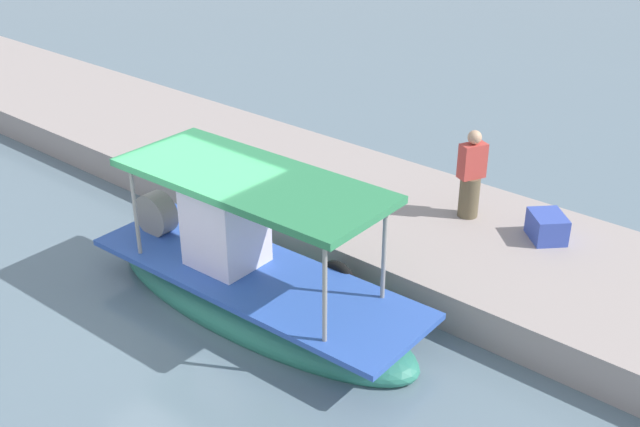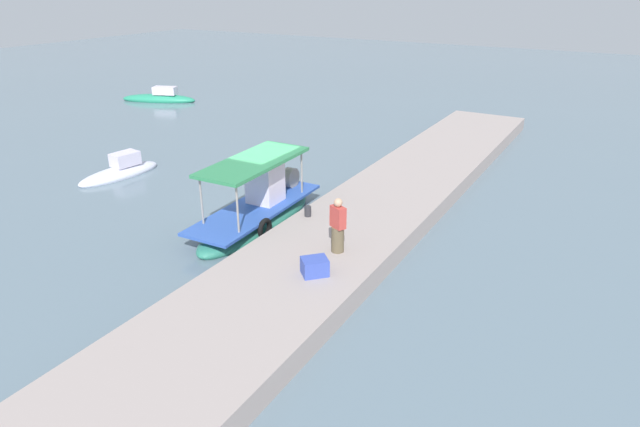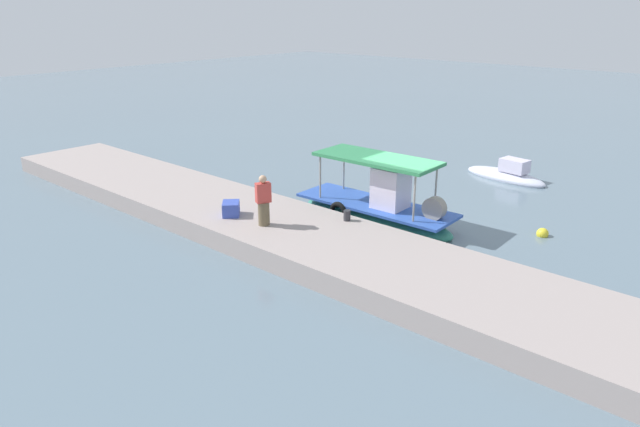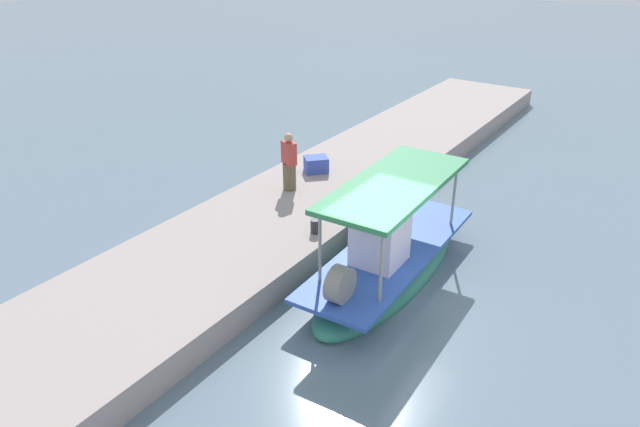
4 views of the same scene
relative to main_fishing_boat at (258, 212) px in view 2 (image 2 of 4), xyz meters
The scene contains 9 objects.
ground_plane 1.22m from the main_fishing_boat, 38.97° to the left, with size 120.00×120.00×0.00m, color slate.
dock_quay 3.68m from the main_fishing_boat, 76.26° to the right, with size 36.00×4.12×0.68m, color #A1938E.
main_fishing_boat is the anchor object (origin of this frame).
fisherman_near_bollard 4.58m from the main_fishing_boat, 111.53° to the right, with size 0.51×0.55×1.72m.
mooring_bollard 2.06m from the main_fishing_boat, 85.09° to the right, with size 0.24×0.24×0.36m, color #2D2D33.
cargo_crate 5.35m from the main_fishing_boat, 126.72° to the right, with size 0.71×0.57×0.48m, color #384FB4.
marker_buoy 5.83m from the main_fishing_boat, 27.76° to the left, with size 0.41×0.41×0.41m.
moored_boat_near 8.66m from the main_fishing_boat, 82.30° to the left, with size 4.12×1.81×1.26m.
moored_boat_mid 23.57m from the main_fishing_boat, 53.70° to the left, with size 3.31×5.59×1.32m.
Camera 2 is at (-15.50, -11.77, 8.28)m, focal length 30.64 mm.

